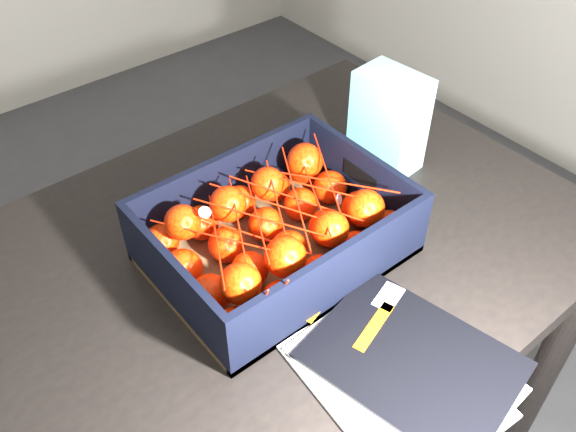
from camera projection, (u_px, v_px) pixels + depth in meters
ground at (179, 413)px, 1.64m from camera, size 3.50×3.50×0.00m
table at (253, 296)px, 1.09m from camera, size 1.21×0.81×0.75m
magazine_stack at (403, 369)px, 0.86m from camera, size 0.29×0.37×0.02m
produce_crate at (277, 238)px, 1.01m from camera, size 0.40×0.30×0.13m
clementine_heap at (279, 230)px, 1.00m from camera, size 0.38×0.28×0.11m
mesh_net at (276, 213)px, 0.95m from camera, size 0.33×0.26×0.09m
retail_carton at (388, 121)px, 1.16m from camera, size 0.10×0.14×0.19m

